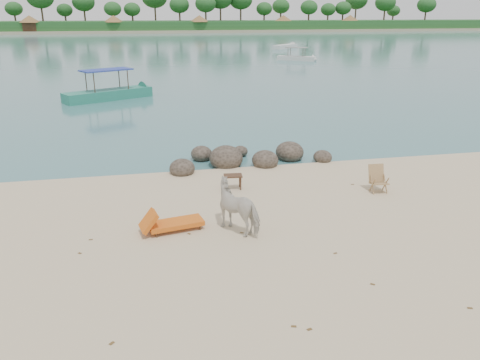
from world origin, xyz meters
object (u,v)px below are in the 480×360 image
at_px(boat_near, 107,74).
at_px(deck_chair, 379,180).
at_px(side_table, 233,183).
at_px(cow, 240,207).
at_px(lounge_chair, 176,221).
at_px(boulders, 245,158).

bearing_deg(boat_near, deck_chair, -92.88).
bearing_deg(side_table, cow, -92.23).
height_order(cow, lounge_chair, cow).
bearing_deg(side_table, deck_chair, -10.09).
relative_size(boulders, lounge_chair, 3.53).
xyz_separation_m(boulders, boat_near, (-5.88, 15.49, 1.40)).
relative_size(boulders, side_table, 10.78).
distance_m(boulders, lounge_chair, 6.13).
distance_m(boulders, side_table, 2.86).
bearing_deg(deck_chair, cow, -155.44).
bearing_deg(boulders, deck_chair, -48.31).
relative_size(boulders, deck_chair, 7.41).
bearing_deg(cow, lounge_chair, -49.06).
xyz_separation_m(lounge_chair, boat_near, (-2.89, 20.83, 1.32)).
distance_m(cow, lounge_chair, 1.71).
bearing_deg(boat_near, side_table, -103.52).
bearing_deg(lounge_chair, side_table, 42.06).
height_order(boulders, boat_near, boat_near).
height_order(lounge_chair, boat_near, boat_near).
xyz_separation_m(lounge_chair, deck_chair, (6.46, 1.45, 0.15)).
height_order(side_table, boat_near, boat_near).
height_order(boulders, lounge_chair, boulders).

